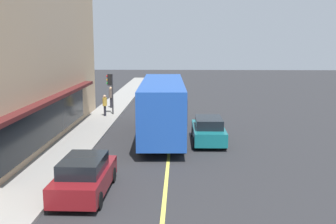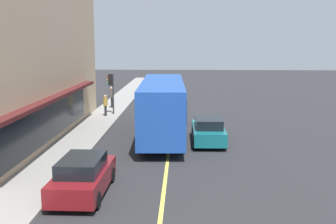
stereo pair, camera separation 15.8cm
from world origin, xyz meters
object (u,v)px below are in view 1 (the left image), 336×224
pedestrian_at_corner (111,95)px  pedestrian_by_curb (105,103)px  car_maroon (84,176)px  traffic_light (110,84)px  car_teal (208,130)px  bus (163,106)px

pedestrian_at_corner → pedestrian_by_curb: pedestrian_at_corner is taller
car_maroon → pedestrian_at_corner: pedestrian_at_corner is taller
traffic_light → car_teal: 11.31m
bus → car_maroon: 10.18m
pedestrian_at_corner → car_teal: bearing=-146.6°
car_teal → car_maroon: same height
bus → pedestrian_by_curb: (6.36, 4.76, -0.84)m
bus → car_maroon: (-9.76, 2.63, -1.24)m
car_teal → pedestrian_at_corner: pedestrian_at_corner is taller
car_maroon → pedestrian_at_corner: size_ratio=2.36×
bus → pedestrian_by_curb: 7.99m
car_maroon → pedestrian_by_curb: pedestrian_by_curb is taller
traffic_light → pedestrian_at_corner: bearing=9.3°
traffic_light → pedestrian_at_corner: (3.14, 0.51, -1.27)m
car_teal → pedestrian_by_curb: bearing=44.3°
bus → car_teal: (-1.34, -2.75, -1.24)m
car_teal → pedestrian_at_corner: 14.01m
car_teal → pedestrian_by_curb: (7.70, 7.51, 0.40)m
car_maroon → traffic_light: bearing=6.1°
car_maroon → pedestrian_by_curb: size_ratio=2.61×
traffic_light → pedestrian_by_curb: traffic_light is taller
pedestrian_by_curb → car_teal: bearing=-135.7°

